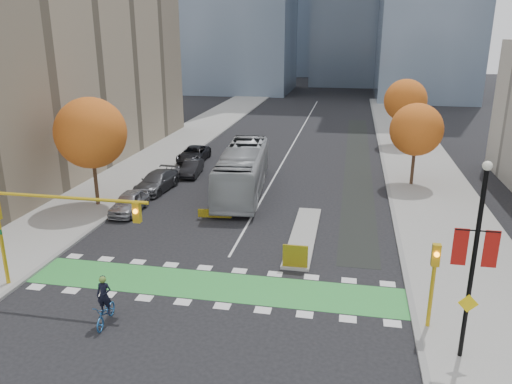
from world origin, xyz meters
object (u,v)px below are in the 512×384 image
at_px(hazard_board, 295,256).
at_px(tree_east_near, 416,130).
at_px(tree_west, 91,133).
at_px(traffic_signal_east, 434,273).
at_px(cyclist, 105,308).
at_px(tree_east_far, 406,101).
at_px(banner_lamppost, 474,255).
at_px(parked_car_d, 194,154).
at_px(traffic_signal_west, 43,217).
at_px(parked_car_b, 192,168).
at_px(parked_car_c, 157,181).
at_px(parked_car_a, 129,202).
at_px(bus, 243,171).

distance_m(hazard_board, tree_east_near, 19.93).
bearing_deg(tree_west, traffic_signal_east, -29.07).
relative_size(tree_east_near, cyclist, 2.98).
height_order(tree_east_far, traffic_signal_east, tree_east_far).
distance_m(banner_lamppost, parked_car_d, 35.72).
xyz_separation_m(traffic_signal_west, parked_car_d, (-1.07, 27.00, -3.28)).
height_order(tree_east_far, traffic_signal_west, tree_east_far).
bearing_deg(parked_car_b, tree_west, -120.22).
bearing_deg(hazard_board, traffic_signal_east, -35.92).
xyz_separation_m(hazard_board, parked_car_b, (-11.58, 17.29, -0.10)).
height_order(traffic_signal_east, parked_car_c, traffic_signal_east).
bearing_deg(cyclist, parked_car_a, 104.40).
distance_m(hazard_board, traffic_signal_east, 8.26).
distance_m(tree_west, tree_east_far, 35.73).
bearing_deg(tree_east_far, parked_car_c, -134.98).
bearing_deg(parked_car_c, cyclist, -69.51).
xyz_separation_m(tree_east_near, bus, (-13.85, -4.71, -2.99)).
relative_size(traffic_signal_west, bus, 0.63).
bearing_deg(banner_lamppost, parked_car_d, 125.26).
bearing_deg(traffic_signal_east, parked_car_b, 129.43).
relative_size(parked_car_a, parked_car_c, 0.84).
bearing_deg(hazard_board, traffic_signal_west, -158.45).
bearing_deg(tree_east_near, banner_lamppost, -91.17).
relative_size(traffic_signal_west, cyclist, 3.59).
relative_size(tree_east_far, traffic_signal_east, 1.87).
bearing_deg(parked_car_a, bus, 38.92).
relative_size(parked_car_a, parked_car_b, 1.07).
xyz_separation_m(parked_car_a, parked_car_b, (1.42, 10.38, -0.07)).
distance_m(hazard_board, bus, 14.38).
xyz_separation_m(traffic_signal_west, cyclist, (4.15, -2.33, -3.24)).
height_order(cyclist, parked_car_b, cyclist).
height_order(bus, parked_car_b, bus).
distance_m(tree_east_far, parked_car_d, 24.80).
height_order(hazard_board, cyclist, cyclist).
bearing_deg(parked_car_a, parked_car_b, 80.33).
height_order(traffic_signal_west, banner_lamppost, banner_lamppost).
bearing_deg(traffic_signal_west, banner_lamppost, -5.86).
height_order(traffic_signal_west, cyclist, traffic_signal_west).
bearing_deg(banner_lamppost, traffic_signal_west, 174.14).
relative_size(tree_east_near, parked_car_a, 1.57).
distance_m(parked_car_a, parked_car_d, 15.38).
xyz_separation_m(hazard_board, tree_east_near, (8.00, 17.80, 4.06)).
relative_size(hazard_board, cyclist, 0.59).
bearing_deg(banner_lamppost, bus, 123.99).
bearing_deg(tree_east_near, cyclist, -122.42).
relative_size(tree_east_near, tree_east_far, 0.92).
bearing_deg(traffic_signal_west, traffic_signal_east, 0.01).
xyz_separation_m(tree_east_near, traffic_signal_west, (-19.93, -22.51, -0.83)).
bearing_deg(parked_car_d, parked_car_a, -91.36).
relative_size(banner_lamppost, bus, 0.61).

